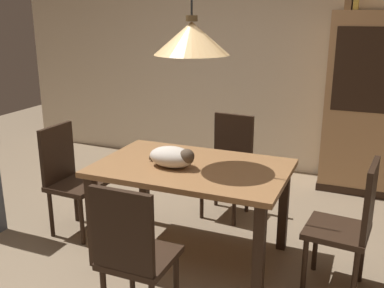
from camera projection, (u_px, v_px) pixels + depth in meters
ground at (156, 276)px, 3.19m from camera, size 10.00×10.00×0.00m
back_wall at (257, 46)px, 5.12m from camera, size 6.40×0.10×2.90m
dining_table at (192, 178)px, 3.28m from camera, size 1.40×0.90×0.75m
chair_right_side at (350, 222)px, 2.89m from camera, size 0.44×0.44×0.93m
chair_near_front at (133, 252)px, 2.54m from camera, size 0.40×0.40×0.93m
chair_left_side at (69, 175)px, 3.73m from camera, size 0.42×0.42×0.93m
chair_far_back at (229, 161)px, 4.09m from camera, size 0.43×0.43×0.93m
cat_sleeping at (173, 157)px, 3.19m from camera, size 0.39×0.23×0.16m
pendant_lamp at (192, 38)px, 2.99m from camera, size 0.52×0.52×1.30m
hutch_bookcase at (382, 109)px, 4.47m from camera, size 1.12×0.45×1.85m
book_yellow_short at (357, 0)px, 4.30m from camera, size 0.04×0.20×0.18m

